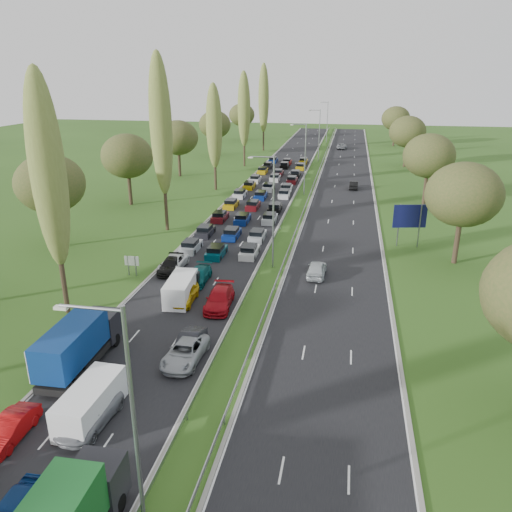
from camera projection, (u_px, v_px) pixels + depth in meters
The scene contains 26 objects.
ground at pixel (305, 192), 88.03m from camera, with size 260.00×260.00×0.00m, color #2C4F18.
near_carriageway at pixel (270, 188), 91.51m from camera, with size 10.50×215.00×0.04m, color black.
far_carriageway at pixel (344, 191), 89.16m from camera, with size 10.50×215.00×0.04m, color black.
central_reservation at pixel (306, 186), 90.15m from camera, with size 2.36×215.00×0.32m.
lamp_columns at pixel (305, 160), 84.12m from camera, with size 0.18×140.18×12.00m.
poplar_row at pixel (195, 125), 75.64m from camera, with size 2.80×127.80×22.44m.
woodland_left at pixel (117, 160), 73.97m from camera, with size 8.00×166.00×11.10m.
woodland_right at pixel (437, 165), 69.69m from camera, with size 8.00×153.00×11.10m.
traffic_queue_fill at pixel (265, 191), 86.55m from camera, with size 9.14×68.79×0.80m.
near_car_1 at pixel (10, 429), 28.26m from camera, with size 1.48×4.24×1.40m, color #95090A.
near_car_2 at pixel (173, 263), 53.19m from camera, with size 2.24×4.86×1.35m, color white.
near_car_3 at pixel (170, 265), 52.42m from camera, with size 1.92×4.72×1.37m, color black.
near_car_6 at pixel (89, 415), 29.39m from camera, with size 2.26×4.91×1.36m, color gray.
near_car_7 at pixel (198, 276), 49.74m from camera, with size 1.95×4.79×1.39m, color #054C4D.
near_car_8 at pixel (185, 294), 45.29m from camera, with size 1.84×4.57×1.56m, color gold.
near_car_9 at pixel (189, 343), 37.31m from camera, with size 1.50×4.31×1.42m, color black.
near_car_10 at pixel (185, 352), 36.00m from camera, with size 2.39×5.18×1.44m, color #9FA3A8.
near_car_11 at pixel (219, 299), 44.39m from camera, with size 2.19×5.38×1.56m, color #9D0912.
far_car_0 at pixel (317, 269), 51.20m from camera, with size 1.84×4.58×1.56m, color #B3BABD.
far_car_1 at pixel (354, 185), 90.35m from camera, with size 1.48×4.24×1.40m, color black.
far_car_2 at pixel (342, 146), 138.49m from camera, with size 2.62×5.69×1.58m, color gray.
blue_lorry at pixel (80, 344), 34.89m from camera, with size 2.38×8.56×3.61m.
white_van_front at pixel (93, 400), 30.08m from camera, with size 2.14×5.45×2.19m.
white_van_rear at pixel (182, 288), 45.87m from camera, with size 2.11×5.39×2.17m.
info_sign at pixel (132, 263), 51.22m from camera, with size 1.50×0.16×2.10m.
direction_sign at pixel (410, 218), 59.07m from camera, with size 3.93×0.95×5.20m.
Camera 1 is at (12.03, -6.66, 19.64)m, focal length 35.00 mm.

